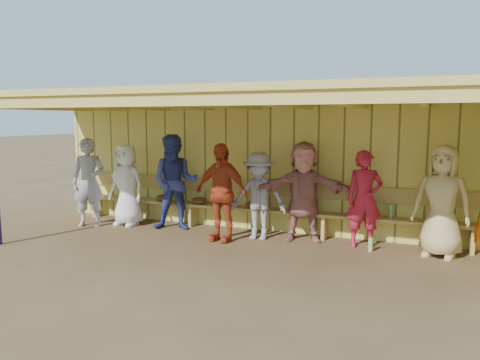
# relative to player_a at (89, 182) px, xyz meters

# --- Properties ---
(ground) EXTENTS (90.00, 90.00, 0.00)m
(ground) POSITION_rel_player_a_xyz_m (3.13, -0.27, -0.86)
(ground) COLOR brown
(ground) RESTS_ON ground
(player_a) EXTENTS (0.73, 0.61, 1.71)m
(player_a) POSITION_rel_player_a_xyz_m (0.00, 0.00, 0.00)
(player_a) COLOR #9D9CA4
(player_a) RESTS_ON ground
(player_b) EXTENTS (0.80, 0.55, 1.59)m
(player_b) POSITION_rel_player_a_xyz_m (0.62, 0.35, -0.06)
(player_b) COLOR white
(player_b) RESTS_ON ground
(player_c) EXTENTS (1.04, 0.93, 1.79)m
(player_c) POSITION_rel_player_a_xyz_m (1.67, 0.41, 0.04)
(player_c) COLOR #344090
(player_c) RESTS_ON ground
(player_d) EXTENTS (1.02, 0.53, 1.67)m
(player_d) POSITION_rel_player_a_xyz_m (2.82, -0.01, -0.02)
(player_d) COLOR #B63E1D
(player_d) RESTS_ON ground
(player_e) EXTENTS (1.02, 0.65, 1.51)m
(player_e) POSITION_rel_player_a_xyz_m (3.37, 0.34, -0.10)
(player_e) COLOR gray
(player_e) RESTS_ON ground
(player_f) EXTENTS (1.65, 0.90, 1.70)m
(player_f) POSITION_rel_player_a_xyz_m (4.10, 0.54, -0.01)
(player_f) COLOR tan
(player_f) RESTS_ON ground
(player_g) EXTENTS (0.66, 0.54, 1.57)m
(player_g) POSITION_rel_player_a_xyz_m (5.11, 0.54, -0.07)
(player_g) COLOR #B31C33
(player_g) RESTS_ON ground
(player_h) EXTENTS (0.92, 0.70, 1.70)m
(player_h) POSITION_rel_player_a_xyz_m (6.26, 0.40, -0.01)
(player_h) COLOR tan
(player_h) RESTS_ON ground
(dugout_structure) EXTENTS (8.80, 3.20, 2.50)m
(dugout_structure) POSITION_rel_player_a_xyz_m (3.52, 0.42, 0.84)
(dugout_structure) COLOR #DDD05E
(dugout_structure) RESTS_ON ground
(bench) EXTENTS (7.60, 0.34, 0.93)m
(bench) POSITION_rel_player_a_xyz_m (3.13, 0.85, -0.33)
(bench) COLOR tan
(bench) RESTS_ON ground
(dugout_equipment) EXTENTS (5.80, 0.62, 0.80)m
(dugout_equipment) POSITION_rel_player_a_xyz_m (2.89, 0.72, -0.37)
(dugout_equipment) COLOR orange
(dugout_equipment) RESTS_ON ground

